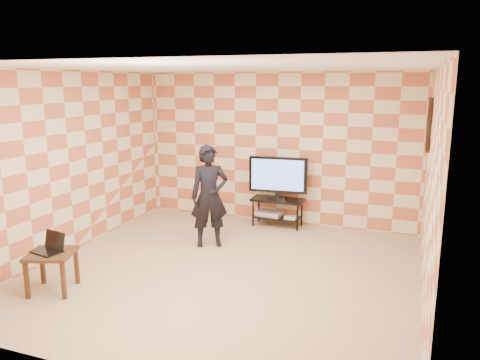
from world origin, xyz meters
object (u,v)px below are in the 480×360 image
object	(u,v)px
tv_stand	(278,206)
person	(209,196)
tv	(278,176)
side_table	(51,259)

from	to	relation	value
tv_stand	person	xyz separation A→B (m)	(-0.71, -1.35, 0.43)
tv	person	world-z (taller)	person
tv_stand	side_table	size ratio (longest dim) A/B	1.37
person	side_table	bearing A→B (deg)	-147.88
tv	side_table	size ratio (longest dim) A/B	1.54
tv	person	distance (m)	1.53
tv_stand	person	size ratio (longest dim) A/B	0.58
tv_stand	side_table	distance (m)	3.98
side_table	person	size ratio (longest dim) A/B	0.42
tv	side_table	bearing A→B (deg)	-117.60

